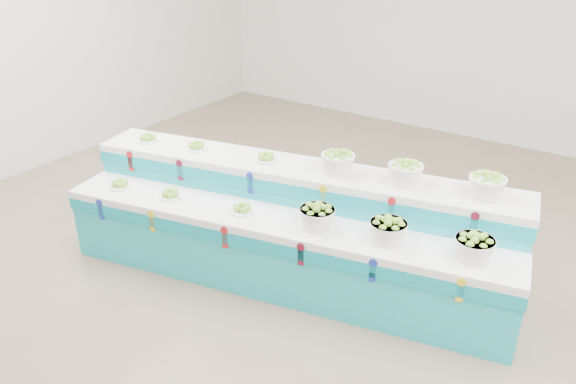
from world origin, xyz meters
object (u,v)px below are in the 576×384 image
object	(u,v)px
display_stand	(288,227)
plate_upper_mid	(197,145)
basket_lower_left	(317,216)
basket_upper_right	(487,185)

from	to	relation	value
display_stand	plate_upper_mid	distance (m)	1.26
basket_lower_left	basket_upper_right	distance (m)	1.42
plate_upper_mid	basket_upper_right	xyz separation A→B (m)	(2.71, 0.56, 0.07)
display_stand	plate_upper_mid	world-z (taller)	plate_upper_mid
basket_upper_right	display_stand	bearing A→B (deg)	-159.37
basket_lower_left	display_stand	bearing A→B (deg)	157.19
display_stand	plate_upper_mid	size ratio (longest dim) A/B	19.18
display_stand	plate_upper_mid	xyz separation A→B (m)	(-1.13, 0.03, 0.55)
plate_upper_mid	basket_upper_right	size ratio (longest dim) A/B	0.72
basket_lower_left	basket_upper_right	size ratio (longest dim) A/B	1.00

